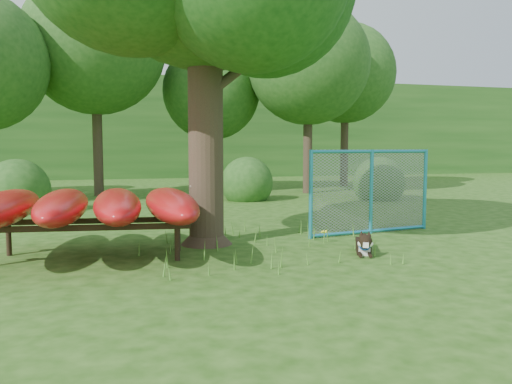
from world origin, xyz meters
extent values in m
plane|color=#1D450D|center=(0.00, 0.00, 0.00)|extent=(80.00, 80.00, 0.00)
cylinder|color=#32261B|center=(-0.66, 1.59, 2.53)|extent=(0.69, 0.69, 5.05)
cone|color=#32261B|center=(-0.66, 1.59, 0.25)|extent=(1.03, 1.03, 0.51)
cylinder|color=#32261B|center=(-0.06, 1.63, 3.23)|extent=(1.38, 0.74, 1.08)
cylinder|color=#32261B|center=(-1.18, 1.75, 3.64)|extent=(1.14, 0.67, 1.03)
cylinder|color=#706354|center=(-0.80, 1.48, 0.65)|extent=(0.14, 0.14, 1.30)
cylinder|color=#706354|center=(-0.80, 1.48, 1.10)|extent=(0.36, 0.12, 0.07)
cylinder|color=black|center=(-1.35, 0.35, 0.27)|extent=(0.10, 0.10, 0.54)
cylinder|color=black|center=(-4.05, 1.45, 0.27)|extent=(0.10, 0.10, 0.54)
cylinder|color=black|center=(-1.25, 1.10, 0.27)|extent=(0.10, 0.10, 0.54)
cube|color=black|center=(-2.75, 0.52, 0.56)|extent=(3.23, 0.50, 0.09)
cube|color=black|center=(-2.65, 1.28, 0.56)|extent=(3.23, 0.50, 0.09)
ellipsoid|color=red|center=(-3.99, 1.07, 0.87)|extent=(0.94, 3.29, 0.52)
ellipsoid|color=red|center=(-3.13, 0.96, 0.87)|extent=(0.83, 3.27, 0.52)
ellipsoid|color=red|center=(-2.27, 0.85, 0.87)|extent=(0.80, 3.26, 0.52)
ellipsoid|color=red|center=(-1.41, 0.74, 0.87)|extent=(0.91, 3.28, 0.52)
cube|color=black|center=(1.85, 0.15, 0.11)|extent=(0.46, 0.67, 0.21)
cube|color=white|center=(1.74, -0.10, 0.10)|extent=(0.23, 0.19, 0.20)
sphere|color=black|center=(1.68, -0.25, 0.27)|extent=(0.23, 0.23, 0.23)
cube|color=white|center=(1.64, -0.35, 0.23)|extent=(0.13, 0.15, 0.08)
sphere|color=white|center=(1.61, -0.24, 0.23)|extent=(0.11, 0.11, 0.11)
sphere|color=white|center=(1.74, -0.29, 0.23)|extent=(0.11, 0.11, 0.11)
cone|color=black|center=(1.64, -0.19, 0.39)|extent=(0.12, 0.13, 0.11)
cone|color=black|center=(1.75, -0.24, 0.39)|extent=(0.10, 0.11, 0.11)
cylinder|color=black|center=(1.62, -0.19, 0.04)|extent=(0.16, 0.27, 0.06)
cylinder|color=black|center=(1.77, -0.26, 0.04)|extent=(0.16, 0.27, 0.06)
sphere|color=black|center=(2.02, 0.44, 0.20)|extent=(0.14, 0.14, 0.14)
torus|color=blue|center=(1.71, -0.18, 0.21)|extent=(0.23, 0.15, 0.22)
cylinder|color=teal|center=(1.43, 1.58, 0.89)|extent=(0.09, 0.09, 1.78)
cylinder|color=teal|center=(2.89, 1.83, 0.89)|extent=(0.09, 0.09, 1.78)
cylinder|color=teal|center=(4.35, 2.07, 0.89)|extent=(0.09, 0.09, 1.78)
cylinder|color=teal|center=(2.89, 1.83, 1.74)|extent=(2.93, 0.56, 0.07)
cylinder|color=teal|center=(2.89, 1.83, 0.05)|extent=(2.93, 0.56, 0.07)
plane|color=gray|center=(2.89, 1.83, 0.89)|extent=(2.92, 0.49, 2.96)
cylinder|color=#508B2D|center=(1.51, 1.07, 0.11)|extent=(0.02, 0.02, 0.22)
sphere|color=#FFFD28|center=(1.51, 1.07, 0.22)|extent=(0.04, 0.04, 0.04)
sphere|color=#FFFD28|center=(1.56, 1.09, 0.23)|extent=(0.04, 0.04, 0.04)
sphere|color=#FFFD28|center=(1.48, 1.11, 0.21)|extent=(0.04, 0.04, 0.04)
sphere|color=#FFFD28|center=(1.53, 1.04, 0.22)|extent=(0.04, 0.04, 0.04)
sphere|color=#FFFD28|center=(1.49, 1.05, 0.23)|extent=(0.04, 0.04, 0.04)
cylinder|color=#32261B|center=(-3.00, 12.00, 2.62)|extent=(0.36, 0.36, 5.25)
sphere|color=#214E19|center=(-3.00, 12.00, 5.62)|extent=(5.20, 5.20, 5.20)
cylinder|color=#32261B|center=(1.50, 13.00, 1.92)|extent=(0.36, 0.36, 3.85)
sphere|color=#214E19|center=(1.50, 13.00, 4.12)|extent=(4.00, 4.00, 4.00)
cylinder|color=#32261B|center=(5.00, 11.00, 2.38)|extent=(0.36, 0.36, 4.76)
sphere|color=#214E19|center=(5.00, 11.00, 5.10)|extent=(4.80, 4.80, 4.80)
cylinder|color=#32261B|center=(8.00, 14.00, 2.45)|extent=(0.36, 0.36, 4.90)
sphere|color=#214E19|center=(8.00, 14.00, 5.25)|extent=(4.60, 4.60, 4.60)
sphere|color=#214E19|center=(-5.00, 7.50, 0.00)|extent=(1.80, 1.80, 1.80)
sphere|color=#214E19|center=(6.50, 8.00, 0.00)|extent=(1.80, 1.80, 1.80)
sphere|color=#214E19|center=(2.00, 9.00, 0.00)|extent=(1.80, 1.80, 1.80)
cube|color=#214E19|center=(0.00, 28.00, 3.00)|extent=(80.00, 12.00, 6.00)
camera|label=1|loc=(-2.21, -7.63, 1.82)|focal=35.00mm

